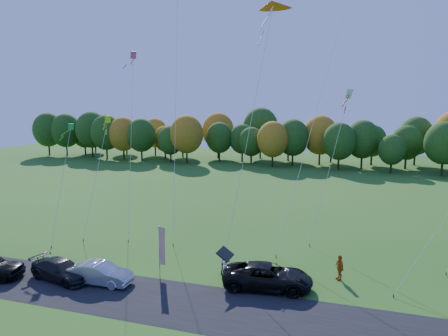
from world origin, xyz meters
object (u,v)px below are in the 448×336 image
(silver_sedan, at_px, (100,273))
(person_east, at_px, (339,267))
(black_suv, at_px, (268,276))
(feather_flag, at_px, (161,245))

(silver_sedan, xyz_separation_m, person_east, (15.53, 5.85, 0.15))
(black_suv, relative_size, silver_sedan, 1.32)
(person_east, relative_size, feather_flag, 0.48)
(black_suv, bearing_deg, person_east, -63.51)
(silver_sedan, relative_size, feather_flag, 1.22)
(black_suv, xyz_separation_m, feather_flag, (-7.67, -0.30, 1.42))
(black_suv, height_order, person_east, person_east)
(black_suv, relative_size, person_east, 3.34)
(person_east, xyz_separation_m, feather_flag, (-12.14, -3.26, 1.36))
(person_east, bearing_deg, silver_sedan, -99.27)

